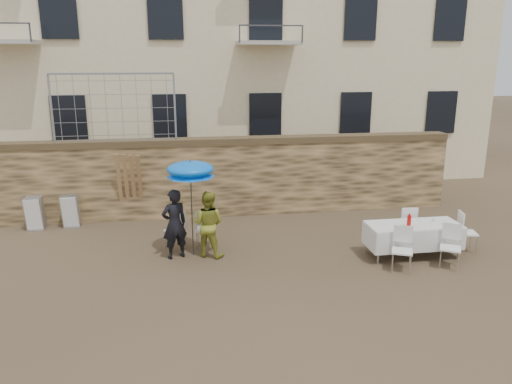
{
  "coord_description": "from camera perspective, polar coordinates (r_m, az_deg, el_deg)",
  "views": [
    {
      "loc": [
        -1.29,
        -8.82,
        4.44
      ],
      "look_at": [
        0.4,
        2.2,
        1.4
      ],
      "focal_mm": 35.0,
      "sensor_mm": 36.0,
      "label": 1
    }
  ],
  "objects": [
    {
      "name": "table_chair_front_left",
      "position": [
        11.06,
        16.37,
        -6.37
      ],
      "size": [
        0.63,
        0.63,
        0.96
      ],
      "primitive_type": null,
      "rotation": [
        0.0,
        0.0,
        -0.42
      ],
      "color": "white",
      "rests_on": "ground"
    },
    {
      "name": "table_chair_back",
      "position": [
        12.71,
        16.75,
        -3.58
      ],
      "size": [
        0.51,
        0.51,
        0.96
      ],
      "primitive_type": null,
      "rotation": [
        0.0,
        0.0,
        3.07
      ],
      "color": "white",
      "rests_on": "ground"
    },
    {
      "name": "woman_dress",
      "position": [
        11.38,
        -5.51,
        -3.66
      ],
      "size": [
        0.92,
        0.84,
        1.53
      ],
      "primitive_type": "imported",
      "rotation": [
        0.0,
        0.0,
        2.7
      ],
      "color": "gold",
      "rests_on": "ground"
    },
    {
      "name": "chair_stack_right",
      "position": [
        14.29,
        -20.33,
        -1.89
      ],
      "size": [
        0.46,
        0.4,
        0.92
      ],
      "primitive_type": null,
      "color": "white",
      "rests_on": "ground"
    },
    {
      "name": "stone_wall",
      "position": [
        14.28,
        -3.29,
        1.7
      ],
      "size": [
        13.0,
        0.5,
        2.2
      ],
      "primitive_type": "cube",
      "color": "olive",
      "rests_on": "ground"
    },
    {
      "name": "couple_chair_left",
      "position": [
        11.98,
        -9.23,
        -4.26
      ],
      "size": [
        0.66,
        0.66,
        0.96
      ],
      "primitive_type": null,
      "rotation": [
        0.0,
        0.0,
        3.68
      ],
      "color": "white",
      "rests_on": "ground"
    },
    {
      "name": "wood_planks",
      "position": [
        13.97,
        -14.06,
        0.53
      ],
      "size": [
        0.7,
        0.2,
        2.0
      ],
      "primitive_type": null,
      "color": "#A37749",
      "rests_on": "ground"
    },
    {
      "name": "table_chair_side",
      "position": [
        12.69,
        23.0,
        -4.19
      ],
      "size": [
        0.57,
        0.57,
        0.96
      ],
      "primitive_type": null,
      "rotation": [
        0.0,
        0.0,
        1.37
      ],
      "color": "white",
      "rests_on": "ground"
    },
    {
      "name": "ground",
      "position": [
        9.96,
        -0.37,
        -11.23
      ],
      "size": [
        80.0,
        80.0,
        0.0
      ],
      "primitive_type": "plane",
      "color": "brown",
      "rests_on": "ground"
    },
    {
      "name": "man_suit",
      "position": [
        11.35,
        -9.31,
        -3.63
      ],
      "size": [
        0.69,
        0.58,
        1.61
      ],
      "primitive_type": "imported",
      "rotation": [
        0.0,
        0.0,
        3.54
      ],
      "color": "black",
      "rests_on": "ground"
    },
    {
      "name": "chair_stack_left",
      "position": [
        14.51,
        -23.81,
        -2.01
      ],
      "size": [
        0.46,
        0.47,
        0.92
      ],
      "primitive_type": null,
      "color": "white",
      "rests_on": "ground"
    },
    {
      "name": "couple_chair_right",
      "position": [
        11.99,
        -5.87,
        -4.12
      ],
      "size": [
        0.54,
        0.54,
        0.96
      ],
      "primitive_type": null,
      "rotation": [
        0.0,
        0.0,
        3.01
      ],
      "color": "white",
      "rests_on": "ground"
    },
    {
      "name": "soda_bottle",
      "position": [
        11.6,
        17.09,
        -3.19
      ],
      "size": [
        0.09,
        0.09,
        0.26
      ],
      "primitive_type": "cylinder",
      "color": "red",
      "rests_on": "banquet_table"
    },
    {
      "name": "umbrella",
      "position": [
        11.13,
        -7.5,
        2.29
      ],
      "size": [
        1.09,
        1.09,
        2.08
      ],
      "color": "#3F3F44",
      "rests_on": "ground"
    },
    {
      "name": "banquet_table",
      "position": [
        11.86,
        17.59,
        -3.7
      ],
      "size": [
        2.1,
        0.85,
        0.78
      ],
      "color": "silver",
      "rests_on": "ground"
    },
    {
      "name": "chain_link_fence",
      "position": [
        13.99,
        -15.9,
        9.18
      ],
      "size": [
        3.2,
        0.06,
        1.8
      ],
      "primitive_type": null,
      "color": "gray",
      "rests_on": "stone_wall"
    },
    {
      "name": "table_chair_front_right",
      "position": [
        11.56,
        21.35,
        -5.88
      ],
      "size": [
        0.66,
        0.66,
        0.96
      ],
      "primitive_type": null,
      "rotation": [
        0.0,
        0.0,
        -0.53
      ],
      "color": "white",
      "rests_on": "ground"
    }
  ]
}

